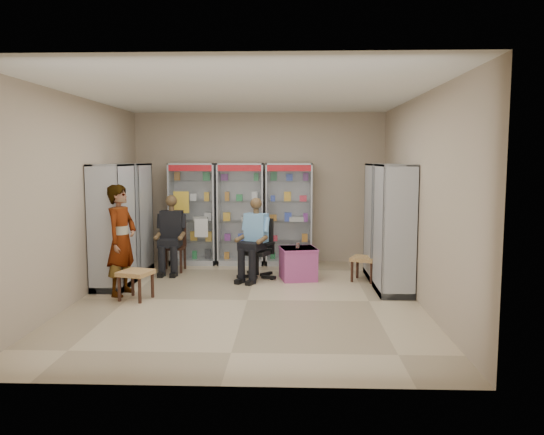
{
  "coord_description": "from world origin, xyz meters",
  "views": [
    {
      "loc": [
        0.64,
        -7.65,
        2.08
      ],
      "look_at": [
        0.34,
        0.7,
        1.16
      ],
      "focal_mm": 35.0,
      "sensor_mm": 36.0,
      "label": 1
    }
  ],
  "objects_px": {
    "cabinet_back_mid": "(241,214)",
    "wooden_chair": "(173,246)",
    "seated_shopkeeper": "(257,241)",
    "cabinet_back_right": "(289,214)",
    "cabinet_back_left": "(193,214)",
    "woven_stool_b": "(136,285)",
    "standing_man": "(121,240)",
    "cabinet_right_far": "(382,221)",
    "woven_stool_a": "(364,269)",
    "pink_trunk": "(298,264)",
    "cabinet_left_far": "(133,219)",
    "office_chair": "(257,249)",
    "cabinet_right_near": "(394,230)",
    "cabinet_left_near": "(113,227)"
  },
  "relations": [
    {
      "from": "cabinet_back_mid",
      "to": "cabinet_back_right",
      "type": "height_order",
      "value": "same"
    },
    {
      "from": "cabinet_right_near",
      "to": "seated_shopkeeper",
      "type": "bearing_deg",
      "value": 67.57
    },
    {
      "from": "cabinet_left_near",
      "to": "standing_man",
      "type": "xyz_separation_m",
      "value": [
        0.28,
        -0.44,
        -0.15
      ]
    },
    {
      "from": "cabinet_left_far",
      "to": "cabinet_left_near",
      "type": "bearing_deg",
      "value": -0.0
    },
    {
      "from": "cabinet_left_far",
      "to": "office_chair",
      "type": "distance_m",
      "value": 2.35
    },
    {
      "from": "cabinet_back_right",
      "to": "cabinet_right_far",
      "type": "bearing_deg",
      "value": -34.73
    },
    {
      "from": "cabinet_back_mid",
      "to": "wooden_chair",
      "type": "distance_m",
      "value": 1.5
    },
    {
      "from": "cabinet_back_left",
      "to": "woven_stool_a",
      "type": "relative_size",
      "value": 4.8
    },
    {
      "from": "cabinet_left_far",
      "to": "woven_stool_b",
      "type": "bearing_deg",
      "value": 17.42
    },
    {
      "from": "cabinet_back_right",
      "to": "cabinet_right_near",
      "type": "relative_size",
      "value": 1.0
    },
    {
      "from": "woven_stool_b",
      "to": "standing_man",
      "type": "bearing_deg",
      "value": 136.11
    },
    {
      "from": "cabinet_left_far",
      "to": "office_chair",
      "type": "xyz_separation_m",
      "value": [
        2.28,
        -0.35,
        -0.48
      ]
    },
    {
      "from": "cabinet_right_near",
      "to": "office_chair",
      "type": "relative_size",
      "value": 1.91
    },
    {
      "from": "cabinet_back_mid",
      "to": "cabinet_right_near",
      "type": "distance_m",
      "value": 3.41
    },
    {
      "from": "wooden_chair",
      "to": "woven_stool_a",
      "type": "bearing_deg",
      "value": -11.23
    },
    {
      "from": "cabinet_right_far",
      "to": "wooden_chair",
      "type": "height_order",
      "value": "cabinet_right_far"
    },
    {
      "from": "cabinet_back_left",
      "to": "office_chair",
      "type": "height_order",
      "value": "cabinet_back_left"
    },
    {
      "from": "woven_stool_a",
      "to": "woven_stool_b",
      "type": "relative_size",
      "value": 0.96
    },
    {
      "from": "cabinet_left_far",
      "to": "pink_trunk",
      "type": "height_order",
      "value": "cabinet_left_far"
    },
    {
      "from": "cabinet_back_mid",
      "to": "seated_shopkeeper",
      "type": "distance_m",
      "value": 1.43
    },
    {
      "from": "cabinet_left_far",
      "to": "cabinet_back_right",
      "type": "bearing_deg",
      "value": 108.19
    },
    {
      "from": "woven_stool_a",
      "to": "cabinet_right_near",
      "type": "bearing_deg",
      "value": -67.96
    },
    {
      "from": "cabinet_right_near",
      "to": "cabinet_left_near",
      "type": "xyz_separation_m",
      "value": [
        -4.46,
        0.2,
        0.0
      ]
    },
    {
      "from": "cabinet_back_left",
      "to": "cabinet_back_mid",
      "type": "relative_size",
      "value": 1.0
    },
    {
      "from": "cabinet_right_far",
      "to": "cabinet_left_near",
      "type": "relative_size",
      "value": 1.0
    },
    {
      "from": "cabinet_right_far",
      "to": "office_chair",
      "type": "bearing_deg",
      "value": 93.93
    },
    {
      "from": "cabinet_back_mid",
      "to": "wooden_chair",
      "type": "xyz_separation_m",
      "value": [
        -1.2,
        -0.73,
        -0.53
      ]
    },
    {
      "from": "cabinet_back_left",
      "to": "cabinet_back_mid",
      "type": "distance_m",
      "value": 0.95
    },
    {
      "from": "wooden_chair",
      "to": "seated_shopkeeper",
      "type": "bearing_deg",
      "value": -20.56
    },
    {
      "from": "pink_trunk",
      "to": "woven_stool_b",
      "type": "xyz_separation_m",
      "value": [
        -2.43,
        -1.4,
        -0.06
      ]
    },
    {
      "from": "office_chair",
      "to": "woven_stool_b",
      "type": "relative_size",
      "value": 2.41
    },
    {
      "from": "cabinet_back_right",
      "to": "office_chair",
      "type": "xyz_separation_m",
      "value": [
        -0.55,
        -1.28,
        -0.48
      ]
    },
    {
      "from": "cabinet_right_far",
      "to": "cabinet_left_near",
      "type": "xyz_separation_m",
      "value": [
        -4.46,
        -0.9,
        0.0
      ]
    },
    {
      "from": "cabinet_back_left",
      "to": "seated_shopkeeper",
      "type": "xyz_separation_m",
      "value": [
        1.35,
        -1.33,
        -0.33
      ]
    },
    {
      "from": "cabinet_right_near",
      "to": "wooden_chair",
      "type": "xyz_separation_m",
      "value": [
        -3.78,
        1.5,
        -0.53
      ]
    },
    {
      "from": "cabinet_right_far",
      "to": "office_chair",
      "type": "distance_m",
      "value": 2.24
    },
    {
      "from": "woven_stool_b",
      "to": "cabinet_back_left",
      "type": "bearing_deg",
      "value": 82.51
    },
    {
      "from": "seated_shopkeeper",
      "to": "cabinet_left_far",
      "type": "bearing_deg",
      "value": -165.74
    },
    {
      "from": "cabinet_left_near",
      "to": "office_chair",
      "type": "bearing_deg",
      "value": 108.22
    },
    {
      "from": "cabinet_left_far",
      "to": "cabinet_left_near",
      "type": "xyz_separation_m",
      "value": [
        0.0,
        -1.1,
        0.0
      ]
    },
    {
      "from": "cabinet_back_mid",
      "to": "woven_stool_a",
      "type": "height_order",
      "value": "cabinet_back_mid"
    },
    {
      "from": "seated_shopkeeper",
      "to": "cabinet_back_left",
      "type": "bearing_deg",
      "value": 159.62
    },
    {
      "from": "cabinet_back_mid",
      "to": "pink_trunk",
      "type": "relative_size",
      "value": 3.46
    },
    {
      "from": "cabinet_right_far",
      "to": "standing_man",
      "type": "distance_m",
      "value": 4.39
    },
    {
      "from": "cabinet_left_near",
      "to": "woven_stool_b",
      "type": "xyz_separation_m",
      "value": [
        0.57,
        -0.71,
        -0.78
      ]
    },
    {
      "from": "cabinet_back_left",
      "to": "cabinet_left_near",
      "type": "height_order",
      "value": "same"
    },
    {
      "from": "cabinet_back_left",
      "to": "woven_stool_b",
      "type": "xyz_separation_m",
      "value": [
        -0.36,
        -2.74,
        -0.78
      ]
    },
    {
      "from": "cabinet_left_near",
      "to": "office_chair",
      "type": "distance_m",
      "value": 2.45
    },
    {
      "from": "standing_man",
      "to": "cabinet_right_far",
      "type": "bearing_deg",
      "value": -58.25
    },
    {
      "from": "seated_shopkeeper",
      "to": "cabinet_back_right",
      "type": "bearing_deg",
      "value": 91.7
    }
  ]
}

